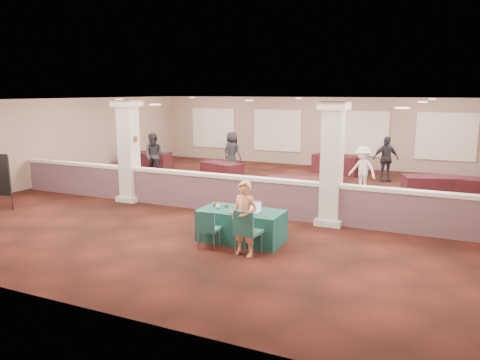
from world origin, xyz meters
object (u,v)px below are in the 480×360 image
at_px(far_table_front_center, 299,191).
at_px(conf_chair_side, 207,226).
at_px(conf_chair_main, 247,229).
at_px(attendee_c, 386,159).
at_px(far_table_back_center, 337,164).
at_px(attendee_a, 154,156).
at_px(attendee_b, 362,169).
at_px(far_table_front_left, 222,171).
at_px(attendee_d, 232,152).
at_px(woman, 245,219).
at_px(near_table, 241,226).
at_px(far_table_back_right, 452,188).
at_px(far_table_back_left, 147,161).
at_px(far_table_front_right, 431,187).

bearing_deg(far_table_front_center, conf_chair_side, -96.24).
height_order(conf_chair_main, attendee_c, attendee_c).
height_order(far_table_back_center, attendee_a, attendee_a).
bearing_deg(attendee_b, attendee_a, -153.95).
xyz_separation_m(far_table_front_left, far_table_back_center, (3.87, 3.29, 0.06)).
relative_size(attendee_a, attendee_d, 1.03).
height_order(woman, attendee_b, woman).
relative_size(conf_chair_side, attendee_d, 0.51).
xyz_separation_m(near_table, conf_chair_side, (-0.45, -0.83, 0.15)).
distance_m(far_table_back_right, attendee_a, 11.08).
xyz_separation_m(attendee_b, attendee_d, (-5.89, 1.74, 0.08)).
relative_size(far_table_front_left, attendee_d, 0.95).
relative_size(woman, far_table_front_center, 0.81).
distance_m(far_table_back_left, far_table_back_right, 12.38).
relative_size(far_table_front_left, attendee_c, 0.95).
height_order(far_table_front_center, attendee_d, attendee_d).
bearing_deg(far_table_back_center, conf_chair_main, -86.82).
bearing_deg(attendee_a, far_table_front_right, -9.93).
bearing_deg(far_table_back_right, far_table_front_center, -146.07).
bearing_deg(conf_chair_side, far_table_back_left, 125.23).
bearing_deg(attendee_a, far_table_back_center, 17.86).
relative_size(far_table_back_center, attendee_b, 1.24).
relative_size(conf_chair_side, attendee_b, 0.56).
relative_size(attendee_a, attendee_b, 1.14).
relative_size(far_table_back_center, attendee_d, 1.12).
xyz_separation_m(near_table, attendee_c, (1.99, 9.12, 0.51)).
height_order(conf_chair_side, far_table_back_left, conf_chair_side).
relative_size(far_table_front_center, far_table_back_center, 1.01).
bearing_deg(far_table_front_center, woman, -85.71).
height_order(woman, attendee_a, attendee_a).
bearing_deg(far_table_front_left, far_table_back_center, 40.43).
xyz_separation_m(far_table_front_right, attendee_d, (-8.16, 1.74, 0.52)).
relative_size(conf_chair_side, far_table_front_right, 0.50).
relative_size(attendee_c, attendee_d, 1.00).
distance_m(woman, far_table_back_center, 10.97).
distance_m(conf_chair_side, attendee_b, 7.89).
height_order(near_table, far_table_back_left, far_table_back_left).
xyz_separation_m(attendee_a, attendee_d, (2.25, 2.56, -0.02)).
xyz_separation_m(far_table_front_right, far_table_back_right, (0.61, 0.20, -0.01)).
distance_m(conf_chair_side, attendee_a, 9.20).
distance_m(far_table_back_right, attendee_d, 8.92).
height_order(far_table_back_center, attendee_d, attendee_d).
relative_size(far_table_front_center, attendee_a, 1.11).
relative_size(conf_chair_side, far_table_back_center, 0.45).
height_order(far_table_front_left, far_table_front_center, far_table_front_center).
relative_size(conf_chair_side, far_table_back_left, 0.45).
bearing_deg(attendee_d, far_table_front_center, 146.54).
relative_size(far_table_back_left, far_table_back_right, 1.16).
height_order(conf_chair_main, conf_chair_side, conf_chair_main).
relative_size(far_table_back_center, attendee_c, 1.12).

